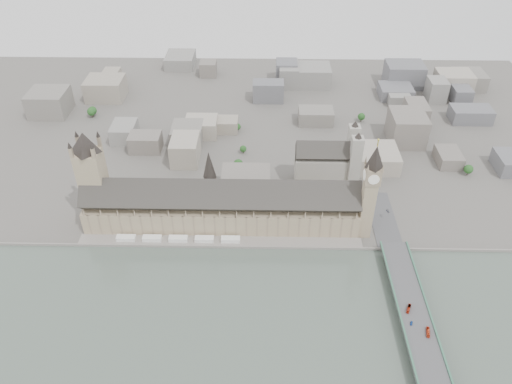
{
  "coord_description": "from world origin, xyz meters",
  "views": [
    {
      "loc": [
        41.25,
        -358.69,
        324.41
      ],
      "look_at": [
        33.64,
        24.98,
        36.75
      ],
      "focal_mm": 35.0,
      "sensor_mm": 36.0,
      "label": 1
    }
  ],
  "objects_px": {
    "westminster_bridge": "(410,307)",
    "car_blue": "(411,323)",
    "victoria_tower": "(92,174)",
    "palace_of_westminster": "(221,206)",
    "elizabeth_tower": "(371,186)",
    "red_bus_north": "(409,309)",
    "red_bus_south": "(428,332)",
    "car_approach": "(388,211)",
    "westminster_abbey": "(328,163)"
  },
  "relations": [
    {
      "from": "car_approach",
      "to": "red_bus_south",
      "type": "bearing_deg",
      "value": -104.96
    },
    {
      "from": "victoria_tower",
      "to": "westminster_bridge",
      "type": "bearing_deg",
      "value": -21.78
    },
    {
      "from": "palace_of_westminster",
      "to": "red_bus_north",
      "type": "xyz_separation_m",
      "value": [
        157.94,
        -113.82,
        -11.14
      ]
    },
    {
      "from": "red_bus_north",
      "to": "victoria_tower",
      "type": "bearing_deg",
      "value": -179.93
    },
    {
      "from": "car_blue",
      "to": "car_approach",
      "type": "relative_size",
      "value": 0.91
    },
    {
      "from": "westminster_bridge",
      "to": "red_bus_north",
      "type": "bearing_deg",
      "value": -121.55
    },
    {
      "from": "westminster_bridge",
      "to": "red_bus_south",
      "type": "xyz_separation_m",
      "value": [
        5.56,
        -29.27,
        6.45
      ]
    },
    {
      "from": "elizabeth_tower",
      "to": "westminster_bridge",
      "type": "xyz_separation_m",
      "value": [
        24.0,
        -95.5,
        -52.96
      ]
    },
    {
      "from": "red_bus_south",
      "to": "palace_of_westminster",
      "type": "bearing_deg",
      "value": 152.82
    },
    {
      "from": "car_approach",
      "to": "victoria_tower",
      "type": "bearing_deg",
      "value": 164.94
    },
    {
      "from": "westminster_abbey",
      "to": "red_bus_south",
      "type": "bearing_deg",
      "value": -75.03
    },
    {
      "from": "elizabeth_tower",
      "to": "car_approach",
      "type": "xyz_separation_m",
      "value": [
        27.17,
        22.16,
        -47.19
      ]
    },
    {
      "from": "red_bus_north",
      "to": "palace_of_westminster",
      "type": "bearing_deg",
      "value": 167.52
    },
    {
      "from": "victoria_tower",
      "to": "westminster_bridge",
      "type": "xyz_separation_m",
      "value": [
        284.0,
        -113.5,
        -50.08
      ]
    },
    {
      "from": "victoria_tower",
      "to": "westminster_abbey",
      "type": "xyz_separation_m",
      "value": [
        232.92,
        69.0,
        -30.12
      ]
    },
    {
      "from": "car_blue",
      "to": "palace_of_westminster",
      "type": "bearing_deg",
      "value": 162.25
    },
    {
      "from": "car_approach",
      "to": "westminster_bridge",
      "type": "bearing_deg",
      "value": -107.43
    },
    {
      "from": "red_bus_north",
      "to": "car_blue",
      "type": "relative_size",
      "value": 2.34
    },
    {
      "from": "red_bus_south",
      "to": "car_blue",
      "type": "xyz_separation_m",
      "value": [
        -10.56,
        8.66,
        -0.64
      ]
    },
    {
      "from": "elizabeth_tower",
      "to": "victoria_tower",
      "type": "xyz_separation_m",
      "value": [
        -260.0,
        18.0,
        -2.88
      ]
    },
    {
      "from": "elizabeth_tower",
      "to": "car_blue",
      "type": "relative_size",
      "value": 26.71
    },
    {
      "from": "palace_of_westminster",
      "to": "westminster_abbey",
      "type": "xyz_separation_m",
      "value": [
        110.92,
        75.3,
        2.38
      ]
    },
    {
      "from": "red_bus_north",
      "to": "car_blue",
      "type": "bearing_deg",
      "value": -70.55
    },
    {
      "from": "westminster_abbey",
      "to": "car_blue",
      "type": "xyz_separation_m",
      "value": [
        46.07,
        -203.1,
        -14.15
      ]
    },
    {
      "from": "victoria_tower",
      "to": "elizabeth_tower",
      "type": "bearing_deg",
      "value": -3.96
    },
    {
      "from": "westminster_bridge",
      "to": "car_blue",
      "type": "relative_size",
      "value": 80.76
    },
    {
      "from": "victoria_tower",
      "to": "car_blue",
      "type": "xyz_separation_m",
      "value": [
        279.0,
        -134.1,
        -44.27
      ]
    },
    {
      "from": "elizabeth_tower",
      "to": "red_bus_north",
      "type": "distance_m",
      "value": 113.97
    },
    {
      "from": "red_bus_north",
      "to": "red_bus_south",
      "type": "bearing_deg",
      "value": -43.7
    },
    {
      "from": "palace_of_westminster",
      "to": "red_bus_north",
      "type": "height_order",
      "value": "palace_of_westminster"
    },
    {
      "from": "red_bus_south",
      "to": "elizabeth_tower",
      "type": "bearing_deg",
      "value": 115.31
    },
    {
      "from": "victoria_tower",
      "to": "red_bus_south",
      "type": "bearing_deg",
      "value": -26.25
    },
    {
      "from": "westminster_bridge",
      "to": "car_approach",
      "type": "height_order",
      "value": "car_approach"
    },
    {
      "from": "palace_of_westminster",
      "to": "red_bus_south",
      "type": "relative_size",
      "value": 27.76
    },
    {
      "from": "car_blue",
      "to": "car_approach",
      "type": "height_order",
      "value": "car_blue"
    },
    {
      "from": "westminster_bridge",
      "to": "palace_of_westminster",
      "type": "bearing_deg",
      "value": 146.51
    },
    {
      "from": "westminster_abbey",
      "to": "car_approach",
      "type": "relative_size",
      "value": 15.36
    },
    {
      "from": "elizabeth_tower",
      "to": "car_blue",
      "type": "distance_m",
      "value": 126.75
    },
    {
      "from": "elizabeth_tower",
      "to": "red_bus_north",
      "type": "bearing_deg",
      "value": -78.95
    },
    {
      "from": "victoria_tower",
      "to": "car_approach",
      "type": "distance_m",
      "value": 290.6
    },
    {
      "from": "elizabeth_tower",
      "to": "car_blue",
      "type": "height_order",
      "value": "elizabeth_tower"
    },
    {
      "from": "palace_of_westminster",
      "to": "red_bus_south",
      "type": "xyz_separation_m",
      "value": [
        167.56,
        -136.47,
        -11.13
      ]
    },
    {
      "from": "red_bus_north",
      "to": "car_approach",
      "type": "height_order",
      "value": "red_bus_north"
    },
    {
      "from": "palace_of_westminster",
      "to": "car_approach",
      "type": "distance_m",
      "value": 165.92
    },
    {
      "from": "westminster_bridge",
      "to": "westminster_abbey",
      "type": "height_order",
      "value": "westminster_abbey"
    },
    {
      "from": "elizabeth_tower",
      "to": "westminster_bridge",
      "type": "relative_size",
      "value": 0.33
    },
    {
      "from": "westminster_bridge",
      "to": "red_bus_south",
      "type": "bearing_deg",
      "value": -79.25
    },
    {
      "from": "palace_of_westminster",
      "to": "elizabeth_tower",
      "type": "distance_m",
      "value": 142.94
    },
    {
      "from": "palace_of_westminster",
      "to": "elizabeth_tower",
      "type": "xyz_separation_m",
      "value": [
        138.0,
        -11.7,
        35.38
      ]
    },
    {
      "from": "palace_of_westminster",
      "to": "victoria_tower",
      "type": "xyz_separation_m",
      "value": [
        -122.0,
        6.3,
        32.5
      ]
    }
  ]
}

